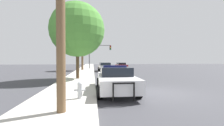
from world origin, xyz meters
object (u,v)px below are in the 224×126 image
(fire_hydrant, at_px, (80,89))
(car_background_midblock, at_px, (105,67))
(police_car, at_px, (115,79))
(car_background_oncoming, at_px, (121,65))
(traffic_light, at_px, (99,51))
(tree_sidewalk_mid, at_px, (82,43))
(tree_sidewalk_near, at_px, (77,30))

(fire_hydrant, height_order, car_background_midblock, car_background_midblock)
(car_background_midblock, bearing_deg, police_car, -95.62)
(car_background_oncoming, bearing_deg, traffic_light, 7.78)
(traffic_light, height_order, car_background_midblock, traffic_light)
(police_car, relative_size, fire_hydrant, 6.81)
(tree_sidewalk_mid, bearing_deg, car_background_oncoming, 28.98)
(tree_sidewalk_near, bearing_deg, fire_hydrant, -83.63)
(police_car, xyz_separation_m, tree_sidewalk_mid, (-3.13, 17.85, 4.05))
(police_car, height_order, tree_sidewalk_mid, tree_sidewalk_mid)
(fire_hydrant, xyz_separation_m, car_background_midblock, (2.52, 17.54, 0.22))
(fire_hydrant, distance_m, tree_sidewalk_mid, 20.17)
(police_car, bearing_deg, fire_hydrant, 44.95)
(police_car, height_order, car_background_midblock, police_car)
(car_background_oncoming, xyz_separation_m, tree_sidewalk_near, (-7.31, -16.52, 3.98))
(tree_sidewalk_near, bearing_deg, police_car, -64.16)
(fire_hydrant, relative_size, tree_sidewalk_near, 0.11)
(traffic_light, xyz_separation_m, car_background_oncoming, (4.78, 0.94, -2.88))
(traffic_light, bearing_deg, tree_sidewalk_near, -99.25)
(police_car, bearing_deg, car_background_oncoming, -100.63)
(car_background_oncoming, height_order, tree_sidewalk_near, tree_sidewalk_near)
(car_background_oncoming, distance_m, tree_sidewalk_mid, 9.75)
(traffic_light, relative_size, car_background_oncoming, 1.17)
(police_car, xyz_separation_m, traffic_light, (-0.18, 21.19, 2.80))
(car_background_midblock, height_order, tree_sidewalk_mid, tree_sidewalk_mid)
(car_background_oncoming, distance_m, car_background_midblock, 7.54)
(tree_sidewalk_mid, bearing_deg, tree_sidewalk_near, -88.09)
(police_car, distance_m, traffic_light, 21.38)
(police_car, xyz_separation_m, fire_hydrant, (-1.89, -1.82, -0.23))
(police_car, distance_m, fire_hydrant, 2.63)
(car_background_oncoming, xyz_separation_m, car_background_midblock, (-3.97, -6.41, 0.06))
(fire_hydrant, bearing_deg, car_background_oncoming, 74.85)
(police_car, distance_m, tree_sidewalk_mid, 18.57)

